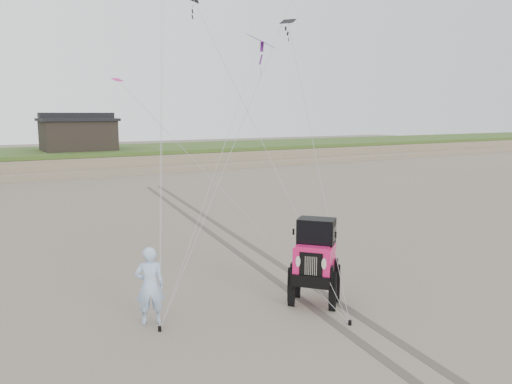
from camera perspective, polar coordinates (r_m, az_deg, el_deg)
ground at (r=13.20m, az=4.48°, el=-13.21°), size 160.00×160.00×0.00m
dune_ridge at (r=48.19m, az=-22.00°, el=3.34°), size 160.00×14.25×1.73m
cabin at (r=47.89m, az=-19.70°, el=6.34°), size 6.40×5.40×3.35m
jeep at (r=13.26m, az=6.70°, el=-8.96°), size 5.05×4.82×1.82m
man at (r=12.28m, az=-12.04°, el=-10.41°), size 0.79×0.63×1.89m
stake_main at (r=12.14m, az=-10.95°, el=-15.10°), size 0.08×0.08×0.12m
stake_aux at (r=12.45m, az=10.68°, el=-14.46°), size 0.08×0.08×0.12m
tire_tracks at (r=20.74m, az=-3.70°, el=-4.94°), size 5.22×29.74×0.01m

